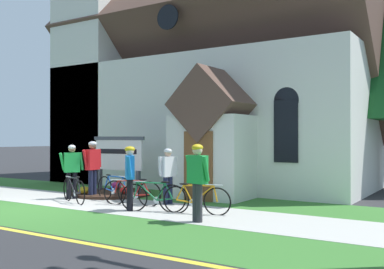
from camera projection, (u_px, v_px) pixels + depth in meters
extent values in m
plane|color=#2B2B2D|center=(123.00, 194.00, 15.30)|extent=(140.00, 140.00, 0.00)
cube|color=#B7B5AD|center=(97.00, 203.00, 13.10)|extent=(32.00, 2.44, 0.01)
cube|color=#38722D|center=(27.00, 215.00, 11.08)|extent=(32.00, 2.36, 0.01)
cube|color=#38722D|center=(148.00, 194.00, 15.10)|extent=(24.00, 2.32, 0.01)
cube|color=silver|center=(234.00, 125.00, 20.36)|extent=(12.68, 10.16, 4.93)
cube|color=brown|center=(234.00, 30.00, 20.39)|extent=(13.18, 10.35, 10.35)
cube|color=silver|center=(98.00, 46.00, 19.98)|extent=(2.88, 2.88, 11.96)
cube|color=silver|center=(212.00, 157.00, 14.18)|extent=(2.40, 1.60, 2.60)
cube|color=brown|center=(212.00, 105.00, 14.19)|extent=(2.40, 1.80, 2.40)
cube|color=brown|center=(198.00, 166.00, 13.49)|extent=(1.00, 0.06, 2.10)
cube|color=black|center=(286.00, 131.00, 13.66)|extent=(0.76, 0.06, 1.90)
cone|color=black|center=(286.00, 100.00, 13.67)|extent=(0.80, 0.06, 0.80)
cylinder|color=black|center=(168.00, 17.00, 16.09)|extent=(0.90, 0.06, 0.90)
cube|color=#474C56|center=(100.00, 181.00, 15.61)|extent=(0.12, 0.12, 0.81)
cube|color=#474C56|center=(138.00, 183.00, 14.84)|extent=(0.12, 0.12, 0.81)
cube|color=white|center=(119.00, 155.00, 15.23)|extent=(1.93, 0.22, 1.01)
cube|color=#474C56|center=(119.00, 138.00, 15.23)|extent=(2.05, 0.27, 0.12)
cube|color=black|center=(118.00, 151.00, 15.19)|extent=(1.54, 0.13, 0.16)
cylinder|color=#382319|center=(112.00, 193.00, 14.95)|extent=(2.59, 2.59, 0.10)
ellipsoid|color=red|center=(126.00, 190.00, 14.40)|extent=(0.36, 0.36, 0.24)
ellipsoid|color=#CC338C|center=(116.00, 185.00, 15.88)|extent=(0.36, 0.36, 0.24)
ellipsoid|color=gold|center=(84.00, 190.00, 14.41)|extent=(0.36, 0.36, 0.24)
torus|color=black|center=(105.00, 188.00, 13.74)|extent=(0.74, 0.20, 0.75)
torus|color=black|center=(125.00, 191.00, 13.00)|extent=(0.74, 0.20, 0.75)
cylinder|color=#194CA5|center=(118.00, 184.00, 13.26)|extent=(0.56, 0.16, 0.48)
cylinder|color=#194CA5|center=(116.00, 177.00, 13.34)|extent=(0.76, 0.20, 0.04)
cylinder|color=#194CA5|center=(111.00, 183.00, 13.53)|extent=(0.26, 0.09, 0.46)
cylinder|color=#194CA5|center=(109.00, 190.00, 13.59)|extent=(0.42, 0.13, 0.09)
cylinder|color=#194CA5|center=(107.00, 182.00, 13.68)|extent=(0.22, 0.08, 0.41)
cylinder|color=#194CA5|center=(124.00, 184.00, 13.03)|extent=(0.12, 0.06, 0.40)
ellipsoid|color=black|center=(108.00, 175.00, 13.61)|extent=(0.25, 0.13, 0.05)
cylinder|color=silver|center=(124.00, 177.00, 13.06)|extent=(0.44, 0.12, 0.03)
cylinder|color=silver|center=(113.00, 191.00, 13.45)|extent=(0.18, 0.06, 0.18)
torus|color=black|center=(176.00, 200.00, 11.36)|extent=(0.69, 0.20, 0.71)
torus|color=black|center=(217.00, 202.00, 11.01)|extent=(0.69, 0.20, 0.71)
cylinder|color=orange|center=(203.00, 194.00, 11.13)|extent=(0.57, 0.17, 0.47)
cylinder|color=orange|center=(199.00, 185.00, 11.17)|extent=(0.78, 0.22, 0.05)
cylinder|color=orange|center=(188.00, 194.00, 11.26)|extent=(0.27, 0.10, 0.44)
cylinder|color=orange|center=(184.00, 201.00, 11.29)|extent=(0.43, 0.14, 0.09)
cylinder|color=orange|center=(180.00, 193.00, 11.33)|extent=(0.23, 0.09, 0.39)
cylinder|color=orange|center=(215.00, 194.00, 11.03)|extent=(0.13, 0.06, 0.40)
ellipsoid|color=black|center=(184.00, 184.00, 11.30)|extent=(0.25, 0.13, 0.05)
cylinder|color=silver|center=(214.00, 185.00, 11.04)|extent=(0.43, 0.13, 0.03)
cylinder|color=silver|center=(192.00, 203.00, 11.22)|extent=(0.18, 0.06, 0.18)
torus|color=black|center=(172.00, 199.00, 11.47)|extent=(0.69, 0.30, 0.73)
torus|color=black|center=(134.00, 198.00, 11.67)|extent=(0.69, 0.30, 0.73)
cylinder|color=#19723F|center=(147.00, 191.00, 11.61)|extent=(0.53, 0.24, 0.48)
cylinder|color=#19723F|center=(151.00, 183.00, 11.59)|extent=(0.72, 0.31, 0.05)
cylinder|color=#19723F|center=(161.00, 192.00, 11.53)|extent=(0.25, 0.13, 0.46)
cylinder|color=#19723F|center=(164.00, 199.00, 11.51)|extent=(0.40, 0.19, 0.09)
cylinder|color=#19723F|center=(169.00, 191.00, 11.49)|extent=(0.21, 0.11, 0.40)
cylinder|color=#19723F|center=(136.00, 190.00, 11.67)|extent=(0.12, 0.08, 0.41)
ellipsoid|color=black|center=(165.00, 182.00, 11.51)|extent=(0.25, 0.16, 0.05)
cylinder|color=silver|center=(137.00, 181.00, 11.66)|extent=(0.42, 0.19, 0.03)
cylinder|color=silver|center=(157.00, 200.00, 11.55)|extent=(0.17, 0.08, 0.18)
torus|color=black|center=(80.00, 193.00, 12.76)|extent=(0.67, 0.30, 0.71)
torus|color=black|center=(68.00, 189.00, 13.60)|extent=(0.67, 0.30, 0.71)
cylinder|color=black|center=(72.00, 185.00, 13.31)|extent=(0.53, 0.24, 0.45)
cylinder|color=black|center=(73.00, 178.00, 13.22)|extent=(0.72, 0.32, 0.07)
cylinder|color=black|center=(76.00, 186.00, 13.00)|extent=(0.25, 0.13, 0.47)
cylinder|color=black|center=(78.00, 193.00, 12.92)|extent=(0.40, 0.19, 0.09)
cylinder|color=black|center=(79.00, 185.00, 12.83)|extent=(0.22, 0.12, 0.42)
cylinder|color=black|center=(68.00, 183.00, 13.57)|extent=(0.12, 0.08, 0.38)
ellipsoid|color=black|center=(78.00, 177.00, 12.91)|extent=(0.25, 0.17, 0.05)
cylinder|color=silver|center=(69.00, 177.00, 13.53)|extent=(0.42, 0.19, 0.03)
cylinder|color=silver|center=(75.00, 193.00, 13.09)|extent=(0.17, 0.09, 0.18)
torus|color=black|center=(149.00, 194.00, 12.43)|extent=(0.70, 0.21, 0.71)
torus|color=black|center=(115.00, 193.00, 12.77)|extent=(0.70, 0.21, 0.71)
cylinder|color=#A51E19|center=(126.00, 188.00, 12.66)|extent=(0.57, 0.18, 0.43)
cylinder|color=#A51E19|center=(130.00, 181.00, 12.62)|extent=(0.78, 0.23, 0.06)
cylinder|color=#A51E19|center=(139.00, 188.00, 12.53)|extent=(0.27, 0.10, 0.44)
cylinder|color=#A51E19|center=(142.00, 195.00, 12.50)|extent=(0.43, 0.14, 0.09)
cylinder|color=#A51E19|center=(146.00, 188.00, 12.46)|extent=(0.23, 0.09, 0.39)
cylinder|color=#A51E19|center=(116.00, 187.00, 12.76)|extent=(0.13, 0.06, 0.35)
ellipsoid|color=black|center=(143.00, 180.00, 12.49)|extent=(0.25, 0.14, 0.05)
cylinder|color=silver|center=(118.00, 180.00, 12.75)|extent=(0.43, 0.14, 0.03)
cylinder|color=silver|center=(135.00, 195.00, 12.57)|extent=(0.18, 0.06, 0.18)
cylinder|color=black|center=(130.00, 195.00, 11.62)|extent=(0.15, 0.15, 0.83)
cylinder|color=black|center=(129.00, 195.00, 11.77)|extent=(0.15, 0.15, 0.83)
cube|color=blue|center=(130.00, 167.00, 11.70)|extent=(0.48, 0.47, 0.61)
sphere|color=beige|center=(130.00, 151.00, 11.70)|extent=(0.22, 0.22, 0.22)
ellipsoid|color=gold|center=(130.00, 149.00, 11.70)|extent=(0.35, 0.35, 0.15)
cylinder|color=blue|center=(129.00, 167.00, 11.41)|extent=(0.09, 0.18, 0.55)
cylinder|color=blue|center=(130.00, 165.00, 11.98)|extent=(0.09, 0.11, 0.55)
cylinder|color=#2D2D33|center=(199.00, 203.00, 10.08)|extent=(0.15, 0.15, 0.87)
cylinder|color=#2D2D33|center=(196.00, 203.00, 10.15)|extent=(0.15, 0.15, 0.87)
cube|color=green|center=(197.00, 169.00, 10.12)|extent=(0.52, 0.30, 0.64)
sphere|color=beige|center=(197.00, 150.00, 10.12)|extent=(0.23, 0.23, 0.23)
ellipsoid|color=gold|center=(197.00, 148.00, 10.12)|extent=(0.29, 0.32, 0.16)
cylinder|color=green|center=(206.00, 169.00, 9.88)|extent=(0.09, 0.25, 0.58)
cylinder|color=green|center=(189.00, 167.00, 10.36)|extent=(0.09, 0.25, 0.58)
cylinder|color=#191E38|center=(166.00, 191.00, 12.79)|extent=(0.15, 0.15, 0.79)
cylinder|color=#191E38|center=(170.00, 190.00, 12.91)|extent=(0.15, 0.15, 0.79)
cube|color=silver|center=(168.00, 167.00, 12.85)|extent=(0.28, 0.47, 0.58)
sphere|color=tan|center=(168.00, 153.00, 12.86)|extent=(0.20, 0.20, 0.20)
ellipsoid|color=silver|center=(168.00, 151.00, 12.86)|extent=(0.29, 0.26, 0.14)
cylinder|color=silver|center=(160.00, 166.00, 12.68)|extent=(0.09, 0.12, 0.52)
cylinder|color=silver|center=(176.00, 165.00, 13.03)|extent=(0.09, 0.09, 0.52)
cylinder|color=#191E38|center=(91.00, 184.00, 14.17)|extent=(0.15, 0.15, 0.89)
cylinder|color=#191E38|center=(94.00, 183.00, 14.32)|extent=(0.15, 0.15, 0.89)
cube|color=red|center=(93.00, 160.00, 14.25)|extent=(0.25, 0.52, 0.65)
sphere|color=#936B51|center=(93.00, 146.00, 14.25)|extent=(0.23, 0.23, 0.23)
ellipsoid|color=silver|center=(93.00, 144.00, 14.25)|extent=(0.31, 0.27, 0.16)
cylinder|color=red|center=(85.00, 159.00, 14.00)|extent=(0.09, 0.23, 0.59)
cylinder|color=red|center=(100.00, 158.00, 14.50)|extent=(0.09, 0.11, 0.58)
cylinder|color=black|center=(75.00, 186.00, 13.96)|extent=(0.15, 0.15, 0.83)
cylinder|color=black|center=(69.00, 186.00, 13.89)|extent=(0.15, 0.15, 0.83)
cube|color=green|center=(72.00, 162.00, 13.93)|extent=(0.43, 0.50, 0.61)
sphere|color=#936B51|center=(72.00, 149.00, 13.93)|extent=(0.22, 0.22, 0.22)
ellipsoid|color=silver|center=(72.00, 147.00, 13.93)|extent=(0.35, 0.34, 0.15)
cylinder|color=green|center=(81.00, 161.00, 14.00)|extent=(0.09, 0.18, 0.55)
cylinder|color=green|center=(62.00, 162.00, 13.85)|extent=(0.09, 0.24, 0.55)
cylinder|color=#3D2D1E|center=(111.00, 153.00, 21.20)|extent=(0.34, 0.34, 2.34)
ellipsoid|color=#195623|center=(111.00, 91.00, 21.22)|extent=(4.19, 4.19, 3.18)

